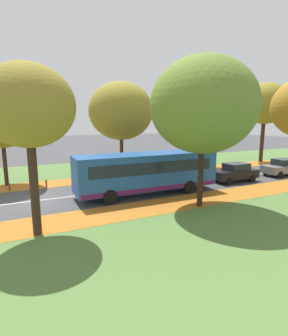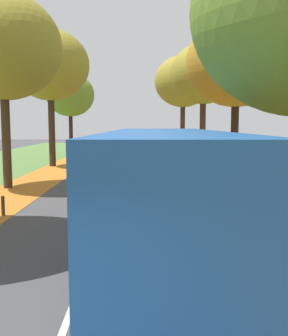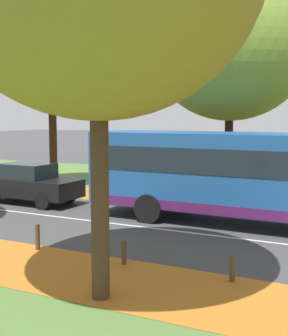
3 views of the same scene
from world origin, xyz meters
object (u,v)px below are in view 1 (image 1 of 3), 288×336
tree_left_nearest (1,118)px  car_black_lead (235,172)px  tree_left_mid (200,107)px  bollard_nearest (10,187)px  car_grey_following (283,167)px  tree_right_nearest (28,107)px  bollard_second (46,184)px  bollard_fifth (136,175)px  bus (147,171)px  bollard_fourth (109,178)px  tree_right_near (203,105)px  tree_left_near (121,111)px  tree_left_far (265,104)px  bollard_third (79,180)px  bollard_sixth (160,172)px

tree_left_nearest → car_black_lead: (7.14, 18.03, -4.70)m
tree_left_mid → bollard_nearest: 20.31m
bollard_nearest → car_grey_following: bearing=77.8°
tree_right_nearest → car_black_lead: (-4.11, 16.49, -5.06)m
bollard_second → car_black_lead: size_ratio=0.14×
bollard_fifth → bus: 5.71m
tree_left_mid → car_black_lead: tree_left_mid is taller
bollard_second → bollard_fourth: bollard_second is taller
tree_left_nearest → tree_right_nearest: bearing=7.8°
tree_right_nearest → bus: (-3.92, 7.76, -4.17)m
car_grey_following → car_black_lead: bearing=-90.6°
tree_right_near → bollard_fifth: tree_right_near is taller
tree_left_near → tree_left_mid: size_ratio=0.96×
tree_right_nearest → bollard_fifth: size_ratio=13.08×
tree_left_mid → bollard_fourth: (1.83, -11.25, -6.49)m
tree_left_mid → tree_right_nearest: size_ratio=1.20×
tree_left_far → tree_right_nearest: size_ratio=1.29×
car_black_lead → car_grey_following: same height
bollard_fourth → tree_left_nearest: bearing=-104.0°
bollard_fifth → car_black_lead: 8.90m
tree_left_near → tree_right_nearest: 14.19m
car_grey_following → bollard_fourth: bearing=-107.9°
bollard_second → bollard_fifth: size_ratio=1.01×
bollard_fourth → bollard_fifth: bearing=90.6°
bus → tree_right_near: bearing=23.8°
bollard_fifth → bollard_third: bearing=-89.8°
bollard_third → car_grey_following: 19.42m
tree_left_nearest → bollard_nearest: 5.61m
tree_left_near → bollard_fifth: (2.00, 0.60, -5.88)m
bus → car_black_lead: bearing=91.2°
tree_right_near → car_black_lead: bearing=120.3°
car_black_lead → tree_left_nearest: bearing=-111.6°
tree_left_mid → car_grey_following: (7.01, 4.82, -5.97)m
bollard_third → bollard_sixth: size_ratio=0.83×
tree_right_nearest → bollard_fourth: tree_right_nearest is taller
tree_left_near → car_grey_following: bearing=62.8°
tree_right_near → bollard_fifth: bearing=-178.5°
tree_left_far → bollard_sixth: size_ratio=14.40×
tree_left_nearest → tree_right_near: 15.76m
tree_left_mid → bollard_second: size_ratio=15.52×
tree_left_far → car_grey_following: tree_left_far is taller
tree_left_near → bollard_fifth: bearing=16.8°
car_grey_following → bollard_second: bearing=-103.7°
tree_left_mid → car_grey_following: tree_left_mid is taller
bollard_nearest → bollard_fourth: (-0.01, 7.91, -0.00)m
bollard_fifth → bollard_second: bearing=-89.9°
car_grey_following → bollard_sixth: bearing=-115.6°
tree_left_near → tree_right_nearest: tree_left_near is taller
bollard_fourth → bus: (5.31, 1.15, 1.41)m
bollard_nearest → bollard_fifth: 10.55m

